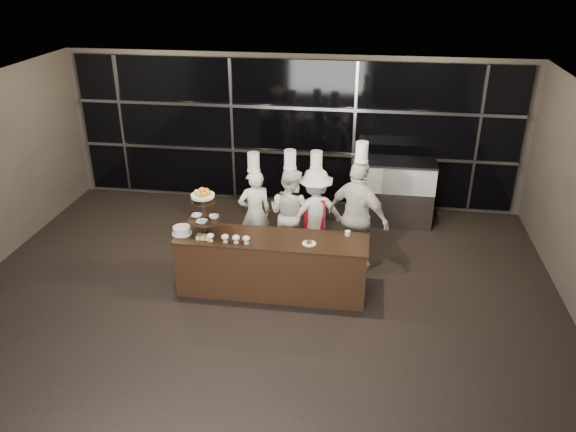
# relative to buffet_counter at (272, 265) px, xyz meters

# --- Properties ---
(room) EXTENTS (10.00, 10.00, 10.00)m
(room) POSITION_rel_buffet_counter_xyz_m (-0.16, -1.59, 1.03)
(room) COLOR black
(room) RESTS_ON ground
(window_wall) EXTENTS (8.60, 0.10, 2.80)m
(window_wall) POSITION_rel_buffet_counter_xyz_m (-0.16, 3.34, 1.04)
(window_wall) COLOR black
(window_wall) RESTS_ON ground
(buffet_counter) EXTENTS (2.84, 0.74, 0.92)m
(buffet_counter) POSITION_rel_buffet_counter_xyz_m (0.00, 0.00, 0.00)
(buffet_counter) COLOR black
(buffet_counter) RESTS_ON ground
(display_stand) EXTENTS (0.48, 0.48, 0.74)m
(display_stand) POSITION_rel_buffet_counter_xyz_m (-1.00, -0.00, 0.87)
(display_stand) COLOR black
(display_stand) RESTS_ON buffet_counter
(compotes) EXTENTS (0.64, 0.11, 0.12)m
(compotes) POSITION_rel_buffet_counter_xyz_m (-0.58, -0.22, 0.54)
(compotes) COLOR silver
(compotes) RESTS_ON buffet_counter
(layer_cake) EXTENTS (0.30, 0.30, 0.11)m
(layer_cake) POSITION_rel_buffet_counter_xyz_m (-1.34, -0.05, 0.51)
(layer_cake) COLOR white
(layer_cake) RESTS_ON buffet_counter
(pastry_squares) EXTENTS (0.19, 0.13, 0.05)m
(pastry_squares) POSITION_rel_buffet_counter_xyz_m (-0.98, -0.17, 0.48)
(pastry_squares) COLOR #EFDD75
(pastry_squares) RESTS_ON buffet_counter
(small_plate) EXTENTS (0.20, 0.20, 0.05)m
(small_plate) POSITION_rel_buffet_counter_xyz_m (0.57, -0.10, 0.47)
(small_plate) COLOR white
(small_plate) RESTS_ON buffet_counter
(chef_cup) EXTENTS (0.08, 0.08, 0.07)m
(chef_cup) POSITION_rel_buffet_counter_xyz_m (1.10, 0.25, 0.49)
(chef_cup) COLOR white
(chef_cup) RESTS_ON buffet_counter
(display_case) EXTENTS (1.45, 0.63, 1.24)m
(display_case) POSITION_rel_buffet_counter_xyz_m (1.86, 2.71, 0.22)
(display_case) COLOR #A5A5AA
(display_case) RESTS_ON ground
(chef_a) EXTENTS (0.66, 0.57, 1.83)m
(chef_a) POSITION_rel_buffet_counter_xyz_m (-0.48, 1.11, 0.33)
(chef_a) COLOR white
(chef_a) RESTS_ON ground
(chef_b) EXTENTS (0.95, 0.88, 1.88)m
(chef_b) POSITION_rel_buffet_counter_xyz_m (0.11, 1.16, 0.34)
(chef_b) COLOR white
(chef_b) RESTS_ON ground
(chef_c) EXTENTS (1.15, 0.92, 1.86)m
(chef_c) POSITION_rel_buffet_counter_xyz_m (0.52, 1.24, 0.33)
(chef_c) COLOR white
(chef_c) RESTS_ON ground
(chef_d) EXTENTS (1.17, 0.97, 2.17)m
(chef_d) POSITION_rel_buffet_counter_xyz_m (1.23, 0.85, 0.48)
(chef_d) COLOR silver
(chef_d) RESTS_ON ground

